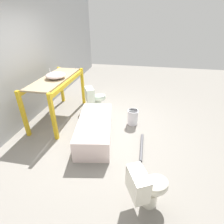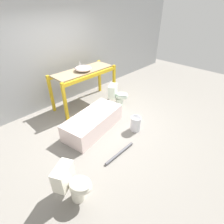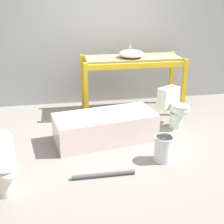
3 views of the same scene
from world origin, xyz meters
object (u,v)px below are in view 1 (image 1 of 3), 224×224
Objects in this scene: toilet_near at (147,187)px; toilet_far at (95,98)px; sink_basin at (56,75)px; bucket_white at (133,117)px; bathtub_main at (95,128)px.

toilet_far is (2.56, 1.42, 0.00)m from toilet_near.
sink_basin is 2.01m from bucket_white.
toilet_far is at bearing 1.94° from toilet_near.
sink_basin is at bearing 49.19° from bathtub_main.
sink_basin is 3.01m from toilet_near.
bathtub_main is 1.73m from toilet_near.
bucket_white is (2.02, 0.35, -0.17)m from toilet_near.
toilet_near is (-1.97, -2.14, -0.76)m from sink_basin.
bucket_white is (-0.54, -1.07, -0.17)m from toilet_far.
sink_basin is 1.20m from toilet_far.
toilet_far is at bearing 5.69° from bathtub_main.
toilet_near is 1.81× the size of bucket_white.
bathtub_main is 1.27m from toilet_far.
sink_basin is 1.50m from bathtub_main.
bathtub_main is 1.00m from bucket_white.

